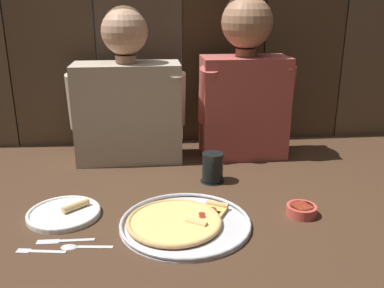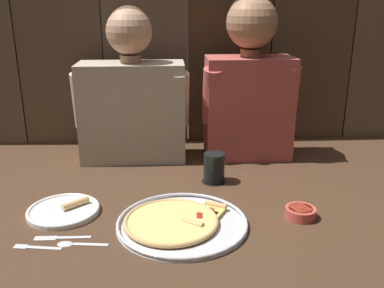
# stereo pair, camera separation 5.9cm
# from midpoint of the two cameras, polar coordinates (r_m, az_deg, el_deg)

# --- Properties ---
(ground_plane) EXTENTS (3.20, 3.20, 0.00)m
(ground_plane) POSITION_cam_midpoint_polar(r_m,az_deg,el_deg) (1.35, -0.06, -8.62)
(ground_plane) COLOR #422B1C
(pizza_tray) EXTENTS (0.38, 0.38, 0.03)m
(pizza_tray) POSITION_cam_midpoint_polar(r_m,az_deg,el_deg) (1.25, -2.78, -10.47)
(pizza_tray) COLOR silver
(pizza_tray) RESTS_ON ground
(dinner_plate) EXTENTS (0.22, 0.22, 0.03)m
(dinner_plate) POSITION_cam_midpoint_polar(r_m,az_deg,el_deg) (1.36, -18.00, -8.82)
(dinner_plate) COLOR white
(dinner_plate) RESTS_ON ground
(drinking_glass) EXTENTS (0.09, 0.09, 0.11)m
(drinking_glass) POSITION_cam_midpoint_polar(r_m,az_deg,el_deg) (1.52, 1.68, -3.21)
(drinking_glass) COLOR black
(drinking_glass) RESTS_ON ground
(dipping_bowl) EXTENTS (0.09, 0.09, 0.03)m
(dipping_bowl) POSITION_cam_midpoint_polar(r_m,az_deg,el_deg) (1.33, 13.27, -8.61)
(dipping_bowl) COLOR #CC4C42
(dipping_bowl) RESTS_ON ground
(table_fork) EXTENTS (0.13, 0.04, 0.01)m
(table_fork) POSITION_cam_midpoint_polar(r_m,az_deg,el_deg) (1.21, -21.28, -13.28)
(table_fork) COLOR silver
(table_fork) RESTS_ON ground
(table_knife) EXTENTS (0.16, 0.02, 0.01)m
(table_knife) POSITION_cam_midpoint_polar(r_m,az_deg,el_deg) (1.23, -18.04, -12.27)
(table_knife) COLOR silver
(table_knife) RESTS_ON ground
(table_spoon) EXTENTS (0.14, 0.04, 0.01)m
(table_spoon) POSITION_cam_midpoint_polar(r_m,az_deg,el_deg) (1.20, -16.55, -13.04)
(table_spoon) COLOR silver
(table_spoon) RESTS_ON ground
(diner_left) EXTENTS (0.45, 0.20, 0.60)m
(diner_left) POSITION_cam_midpoint_polar(r_m,az_deg,el_deg) (1.70, -9.66, 6.66)
(diner_left) COLOR #B2A38E
(diner_left) RESTS_ON ground
(diner_right) EXTENTS (0.38, 0.21, 0.65)m
(diner_right) POSITION_cam_midpoint_polar(r_m,az_deg,el_deg) (1.72, 6.13, 8.66)
(diner_right) COLOR #AD4C47
(diner_right) RESTS_ON ground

